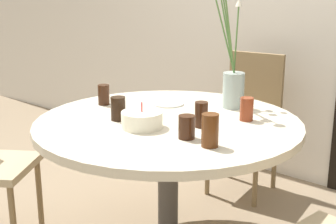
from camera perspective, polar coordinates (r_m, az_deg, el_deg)
name	(u,v)px	position (r m, az deg, el deg)	size (l,w,h in m)	color
dining_table	(168,143)	(2.31, 0.00, -3.82)	(1.29, 1.29, 0.74)	beige
chair_left_flank	(248,114)	(3.19, 9.78, -0.23)	(0.45, 0.45, 0.93)	tan
birthday_cake	(142,120)	(2.14, -3.20, -0.95)	(0.19, 0.19, 0.12)	white
flower_vase	(231,68)	(2.47, 7.66, 5.29)	(0.24, 0.26, 0.66)	#9EB2AD
side_plate	(168,104)	(2.56, 0.03, 1.03)	(0.17, 0.17, 0.01)	white
drink_glass_0	(247,109)	(2.28, 9.56, 0.36)	(0.07, 0.07, 0.11)	maroon
drink_glass_1	(201,115)	(2.15, 4.07, -0.31)	(0.06, 0.06, 0.12)	#33190C
drink_glass_2	(187,127)	(1.99, 2.29, -1.84)	(0.07, 0.07, 0.10)	#33190C
drink_glass_3	(210,130)	(1.89, 5.15, -2.24)	(0.07, 0.07, 0.14)	#51280F
drink_glass_4	(118,109)	(2.27, -6.10, 0.42)	(0.07, 0.07, 0.11)	black
drink_glass_5	(103,95)	(2.56, -7.92, 2.08)	(0.06, 0.06, 0.11)	#33190C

